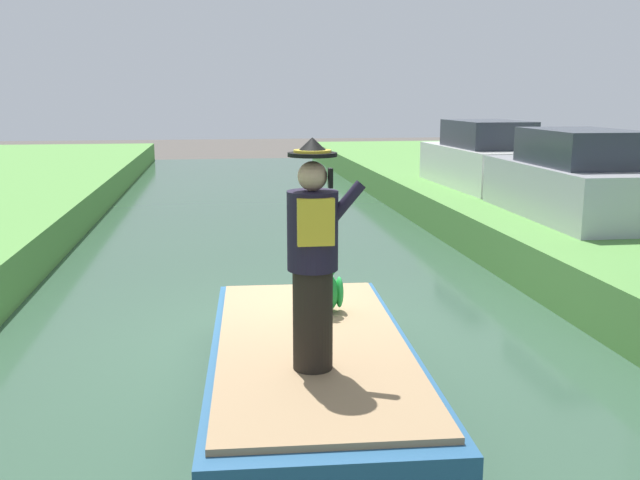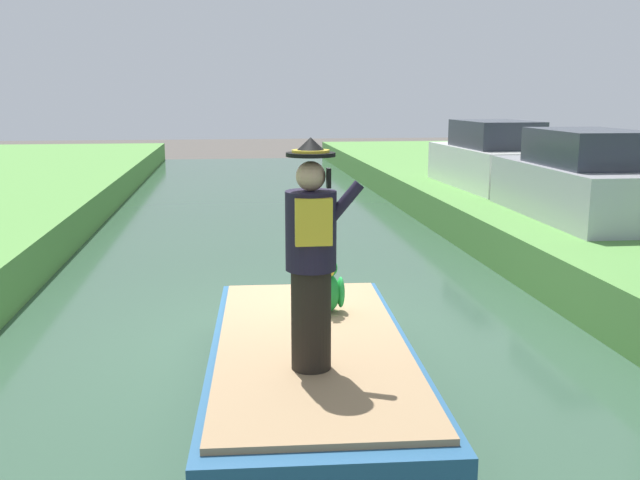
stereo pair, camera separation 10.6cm
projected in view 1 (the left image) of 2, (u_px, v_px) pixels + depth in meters
name	position (u px, v px, depth m)	size (l,w,h in m)	color
ground_plane	(292.00, 349.00, 8.17)	(80.00, 80.00, 0.00)	#4C4742
canal_water	(292.00, 344.00, 8.16)	(6.96, 48.00, 0.10)	#33513D
boat	(312.00, 373.00, 6.42)	(2.00, 4.28, 0.61)	#23517A
person_pirate	(313.00, 256.00, 5.53)	(0.61, 0.42, 1.85)	black
parrot_plush	(326.00, 289.00, 7.15)	(0.36, 0.34, 0.57)	green
parked_car_silver	(574.00, 180.00, 12.10)	(1.75, 4.02, 1.50)	#B7B7BC
parked_car_white	(483.00, 159.00, 16.19)	(1.82, 4.05, 1.50)	white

